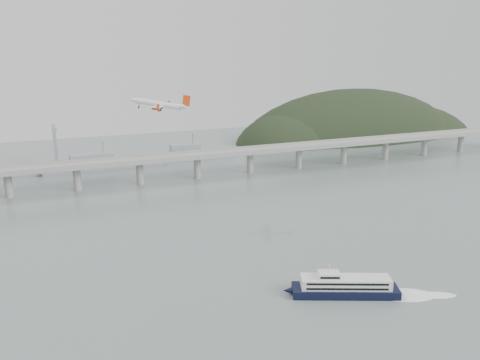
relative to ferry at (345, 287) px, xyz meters
name	(u,v)px	position (x,y,z in m)	size (l,w,h in m)	color
ground	(282,274)	(-17.31, 30.46, -4.12)	(900.00, 900.00, 0.00)	slate
bridge	(173,161)	(-18.46, 230.46, 13.52)	(800.00, 22.00, 23.90)	gray
headland	(360,149)	(267.87, 362.21, -23.47)	(365.00, 155.00, 156.00)	black
ferry	(345,287)	(0.00, 0.00, 0.00)	(76.08, 38.74, 15.21)	black
airliner	(160,104)	(-54.78, 118.87, 74.01)	(34.17, 32.24, 10.08)	silver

